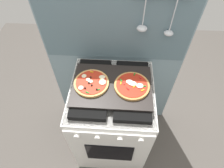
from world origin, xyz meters
name	(u,v)px	position (x,y,z in m)	size (l,w,h in m)	color
ground_plane	(112,139)	(0.00, 0.00, 0.00)	(4.00, 4.00, 0.00)	#4C4742
kitchen_backsplash	(115,64)	(0.00, 0.33, 0.79)	(1.10, 0.09, 1.55)	#7A939E
stove	(112,118)	(0.00, 0.00, 0.45)	(0.60, 0.64, 0.90)	white
baking_tray	(112,86)	(0.00, 0.00, 0.91)	(0.54, 0.38, 0.02)	black
pizza_left	(92,83)	(-0.14, 0.00, 0.93)	(0.24, 0.24, 0.03)	tan
pizza_right	(132,86)	(0.14, -0.01, 0.93)	(0.24, 0.24, 0.03)	#C18947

